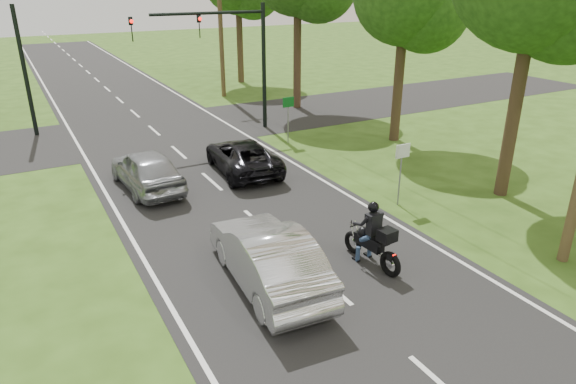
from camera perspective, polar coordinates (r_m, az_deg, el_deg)
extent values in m
plane|color=#2F4C15|center=(12.93, 4.52, -10.25)|extent=(140.00, 140.00, 0.00)
cube|color=black|center=(21.15, -10.40, 2.88)|extent=(8.00, 100.00, 0.01)
cube|color=black|center=(26.67, -14.65, 6.62)|extent=(60.00, 7.00, 0.01)
torus|color=black|center=(14.25, 7.22, -5.56)|extent=(0.20, 0.64, 0.63)
torus|color=black|center=(13.37, 11.29, -7.88)|extent=(0.22, 0.70, 0.69)
cube|color=black|center=(13.72, 8.99, -5.49)|extent=(0.36, 0.93, 0.29)
sphere|color=black|center=(13.80, 8.36, -4.48)|extent=(0.32, 0.32, 0.32)
cube|color=black|center=(13.43, 10.00, -5.38)|extent=(0.37, 0.55, 0.10)
cube|color=#FF0C07|center=(13.15, 11.72, -6.92)|extent=(0.10, 0.04, 0.05)
cylinder|color=silver|center=(13.64, 10.89, -7.27)|extent=(0.16, 0.77, 0.09)
cylinder|color=black|center=(13.84, 7.87, -3.56)|extent=(0.59, 0.09, 0.03)
cube|color=black|center=(13.13, 10.95, -4.74)|extent=(0.46, 0.42, 0.31)
cube|color=black|center=(13.37, 9.55, -3.51)|extent=(0.40, 0.25, 0.57)
sphere|color=black|center=(13.22, 9.48, -1.66)|extent=(0.29, 0.29, 0.29)
cylinder|color=navy|center=(13.89, 7.77, -6.85)|extent=(0.13, 0.13, 0.43)
cylinder|color=navy|center=(14.14, 9.05, -6.35)|extent=(0.13, 0.13, 0.43)
imported|color=black|center=(20.09, -5.07, 4.01)|extent=(2.48, 4.66, 1.25)
imported|color=#BBBCC1|center=(12.53, -2.24, -7.18)|extent=(1.98, 4.76, 1.53)
imported|color=gray|center=(18.95, -15.45, 2.45)|extent=(1.98, 4.37, 1.46)
cylinder|color=black|center=(25.94, -2.69, 13.67)|extent=(0.20, 0.20, 6.00)
cylinder|color=black|center=(24.61, -8.78, 19.06)|extent=(5.40, 0.14, 0.14)
imported|color=black|center=(24.47, -9.84, 17.68)|extent=(0.16, 0.36, 1.00)
imported|color=black|center=(23.65, -17.00, 16.91)|extent=(0.16, 0.36, 1.00)
sphere|color=#FF0C07|center=(24.28, -9.75, 18.43)|extent=(0.16, 0.16, 0.16)
sphere|color=#FF0C07|center=(23.45, -16.99, 17.69)|extent=(0.16, 0.16, 0.16)
cylinder|color=black|center=(27.32, -27.19, 11.73)|extent=(0.20, 0.20, 6.00)
cylinder|color=brown|center=(33.42, -7.56, 18.94)|extent=(0.28, 0.28, 10.00)
cylinder|color=slate|center=(17.22, 12.33, 1.65)|extent=(0.05, 0.05, 2.00)
cube|color=silver|center=(16.91, 12.65, 4.47)|extent=(0.55, 0.04, 0.45)
cylinder|color=slate|center=(23.61, 0.00, 7.84)|extent=(0.05, 0.05, 2.00)
cube|color=#0C591E|center=(23.37, 0.04, 9.96)|extent=(0.55, 0.04, 0.45)
cylinder|color=#332316|center=(18.64, 24.03, 9.39)|extent=(0.44, 0.44, 6.72)
cylinder|color=#332316|center=(24.17, 12.22, 12.40)|extent=(0.44, 0.44, 5.88)
sphere|color=#1A3B10|center=(23.91, 15.22, 18.90)|extent=(3.60, 3.60, 3.60)
cylinder|color=#332316|center=(30.18, 1.04, 15.89)|extent=(0.44, 0.44, 7.00)
cylinder|color=#332316|center=(38.39, -5.39, 16.80)|extent=(0.44, 0.44, 6.44)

